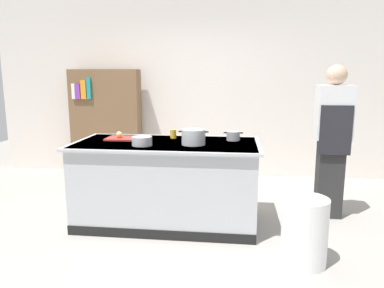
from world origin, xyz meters
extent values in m
plane|color=#9E9991|center=(0.00, 0.00, 0.00)|extent=(10.00, 10.00, 0.00)
cube|color=silver|center=(0.00, 2.10, 1.50)|extent=(6.40, 0.12, 3.00)
cube|color=#B7BABF|center=(0.00, 0.00, 0.45)|extent=(1.90, 0.90, 0.90)
cube|color=#B7BABF|center=(0.00, 0.00, 0.89)|extent=(1.98, 0.98, 0.03)
cube|color=black|center=(0.00, -0.46, 0.05)|extent=(1.90, 0.01, 0.10)
cube|color=red|center=(-0.50, 0.14, 0.91)|extent=(0.40, 0.28, 0.02)
sphere|color=tan|center=(-0.55, 0.10, 0.96)|extent=(0.07, 0.07, 0.07)
cylinder|color=#B7BABF|center=(0.30, -0.10, 0.98)|extent=(0.24, 0.24, 0.16)
cube|color=black|center=(0.16, -0.10, 1.04)|extent=(0.04, 0.02, 0.01)
cube|color=black|center=(0.44, -0.10, 1.04)|extent=(0.04, 0.02, 0.01)
cylinder|color=#99999E|center=(0.71, 0.20, 0.95)|extent=(0.15, 0.15, 0.10)
cube|color=black|center=(0.62, 0.20, 0.98)|extent=(0.04, 0.02, 0.01)
cube|color=black|center=(0.79, 0.20, 0.98)|extent=(0.04, 0.02, 0.01)
cylinder|color=#B7BABF|center=(-0.22, -0.20, 0.95)|extent=(0.21, 0.21, 0.09)
cylinder|color=yellow|center=(0.03, 0.26, 0.95)|extent=(0.07, 0.07, 0.10)
cylinder|color=white|center=(1.33, -0.75, 0.29)|extent=(0.39, 0.39, 0.59)
cube|color=#2B2B2B|center=(1.80, 0.40, 0.45)|extent=(0.28, 0.20, 0.90)
cube|color=silver|center=(1.80, 0.40, 1.20)|extent=(0.38, 0.24, 0.60)
sphere|color=#D3AA8C|center=(1.80, 0.40, 1.61)|extent=(0.22, 0.22, 0.22)
cube|color=#232328|center=(1.80, 0.27, 1.02)|extent=(0.34, 0.02, 0.54)
cube|color=brown|center=(-1.32, 1.80, 0.85)|extent=(1.10, 0.28, 1.70)
cube|color=white|center=(-1.77, 1.64, 1.37)|extent=(0.05, 0.03, 0.24)
cube|color=purple|center=(-1.70, 1.64, 1.36)|extent=(0.07, 0.03, 0.23)
cube|color=orange|center=(-1.61, 1.64, 1.39)|extent=(0.08, 0.03, 0.29)
cube|color=teal|center=(-1.52, 1.64, 1.41)|extent=(0.06, 0.03, 0.33)
camera|label=1|loc=(0.72, -3.74, 1.60)|focal=33.88mm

